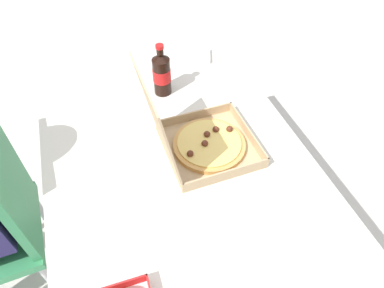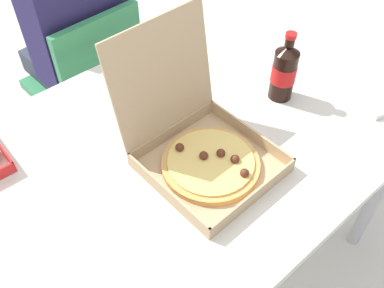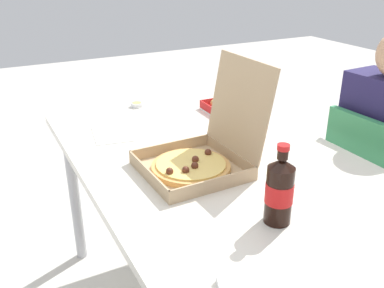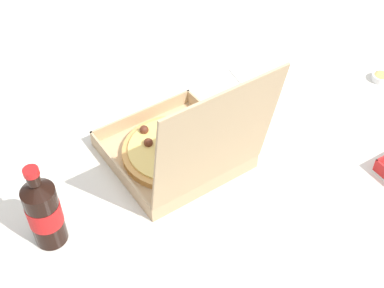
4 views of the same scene
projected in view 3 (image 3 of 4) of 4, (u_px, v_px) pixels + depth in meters
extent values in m
cube|color=silver|center=(218.00, 163.00, 1.49)|extent=(1.45, 0.91, 0.03)
cylinder|color=#B7B7BC|center=(75.00, 195.00, 2.01)|extent=(0.05, 0.05, 0.70)
cylinder|color=#B7B7BC|center=(216.00, 162.00, 2.34)|extent=(0.05, 0.05, 0.70)
cube|color=#338451|center=(383.00, 199.00, 1.83)|extent=(0.42, 0.42, 0.04)
cube|color=#338451|center=(361.00, 165.00, 1.66)|extent=(0.36, 0.05, 0.38)
cylinder|color=#B2B2B7|center=(368.00, 212.00, 2.13)|extent=(0.03, 0.03, 0.43)
cylinder|color=#B2B2B7|center=(382.00, 276.00, 1.70)|extent=(0.03, 0.03, 0.43)
cylinder|color=#B2B2B7|center=(319.00, 232.00, 1.97)|extent=(0.03, 0.03, 0.43)
cylinder|color=#333847|center=(380.00, 219.00, 2.05)|extent=(0.09, 0.09, 0.45)
cube|color=#333847|center=(383.00, 171.00, 1.92)|extent=(0.12, 0.30, 0.10)
cube|color=tan|center=(191.00, 170.00, 1.41)|extent=(0.32, 0.32, 0.01)
cube|color=tan|center=(148.00, 175.00, 1.33)|extent=(0.31, 0.01, 0.04)
cube|color=tan|center=(170.00, 147.00, 1.52)|extent=(0.01, 0.31, 0.04)
cube|color=tan|center=(215.00, 184.00, 1.27)|extent=(0.01, 0.31, 0.04)
cube|color=tan|center=(230.00, 155.00, 1.46)|extent=(0.31, 0.01, 0.04)
cube|color=tan|center=(239.00, 105.00, 1.41)|extent=(0.31, 0.07, 0.31)
cylinder|color=tan|center=(191.00, 167.00, 1.40)|extent=(0.26, 0.26, 0.02)
cylinder|color=#EAC666|center=(191.00, 164.00, 1.40)|extent=(0.23, 0.23, 0.01)
sphere|color=#562819|center=(170.00, 171.00, 1.33)|extent=(0.02, 0.02, 0.02)
sphere|color=#562819|center=(209.00, 153.00, 1.45)|extent=(0.02, 0.02, 0.02)
sphere|color=#562819|center=(195.00, 159.00, 1.41)|extent=(0.02, 0.02, 0.02)
sphere|color=#562819|center=(195.00, 166.00, 1.36)|extent=(0.02, 0.02, 0.02)
sphere|color=#562819|center=(186.00, 170.00, 1.34)|extent=(0.02, 0.02, 0.02)
cube|color=white|center=(226.00, 110.00, 1.96)|extent=(0.15, 0.19, 0.00)
cube|color=red|center=(208.00, 108.00, 1.91)|extent=(0.15, 0.01, 0.03)
cube|color=red|center=(243.00, 103.00, 1.99)|extent=(0.15, 0.01, 0.03)
cube|color=red|center=(218.00, 101.00, 2.01)|extent=(0.01, 0.19, 0.03)
cube|color=red|center=(234.00, 110.00, 1.89)|extent=(0.01, 0.19, 0.03)
ellipsoid|color=tan|center=(222.00, 102.00, 1.97)|extent=(0.06, 0.12, 0.05)
ellipsoid|color=tan|center=(229.00, 106.00, 1.92)|extent=(0.06, 0.12, 0.05)
cylinder|color=black|center=(279.00, 195.00, 1.11)|extent=(0.07, 0.07, 0.16)
cone|color=black|center=(282.00, 163.00, 1.07)|extent=(0.07, 0.07, 0.02)
cylinder|color=black|center=(283.00, 154.00, 1.06)|extent=(0.03, 0.03, 0.02)
cylinder|color=red|center=(284.00, 147.00, 1.06)|extent=(0.03, 0.03, 0.01)
cylinder|color=red|center=(279.00, 192.00, 1.11)|extent=(0.07, 0.07, 0.06)
cube|color=white|center=(113.00, 133.00, 1.70)|extent=(0.23, 0.18, 0.00)
cylinder|color=white|center=(137.00, 105.00, 2.00)|extent=(0.06, 0.06, 0.02)
cylinder|color=#DBBC66|center=(137.00, 103.00, 2.00)|extent=(0.05, 0.05, 0.01)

